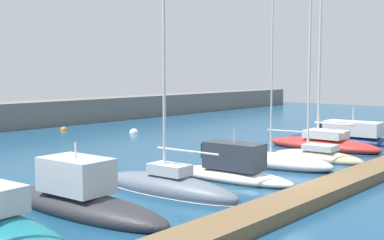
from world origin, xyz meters
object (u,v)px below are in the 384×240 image
(motorboat_charcoal_third, at_px, (81,199))
(mooring_buoy_white, at_px, (134,133))
(motorboat_navy_ninth, at_px, (348,137))
(sailboat_red_eighth, at_px, (324,142))
(sailboat_sand_seventh, at_px, (317,155))
(sailboat_white_sixth, at_px, (275,161))
(motorboat_ivory_fifth, at_px, (231,170))
(mooring_buoy_orange, at_px, (64,130))
(sailboat_slate_fourth, at_px, (168,185))

(motorboat_charcoal_third, relative_size, mooring_buoy_white, 10.74)
(mooring_buoy_white, bearing_deg, motorboat_navy_ninth, -68.12)
(sailboat_red_eighth, distance_m, motorboat_navy_ninth, 4.45)
(motorboat_charcoal_third, height_order, sailboat_sand_seventh, sailboat_sand_seventh)
(sailboat_white_sixth, height_order, mooring_buoy_white, sailboat_white_sixth)
(motorboat_ivory_fifth, relative_size, sailboat_white_sixth, 0.46)
(mooring_buoy_orange, bearing_deg, sailboat_slate_fourth, -115.67)
(motorboat_navy_ninth, xyz_separation_m, mooring_buoy_white, (-6.89, 17.15, -0.45))
(mooring_buoy_white, height_order, mooring_buoy_orange, mooring_buoy_white)
(sailboat_sand_seventh, bearing_deg, motorboat_charcoal_third, 82.05)
(motorboat_navy_ninth, height_order, mooring_buoy_white, motorboat_navy_ninth)
(motorboat_ivory_fifth, distance_m, sailboat_red_eighth, 12.89)
(mooring_buoy_white, bearing_deg, mooring_buoy_orange, 112.16)
(motorboat_charcoal_third, height_order, sailboat_red_eighth, sailboat_red_eighth)
(sailboat_white_sixth, height_order, mooring_buoy_orange, sailboat_white_sixth)
(sailboat_sand_seventh, distance_m, mooring_buoy_white, 19.14)
(motorboat_charcoal_third, xyz_separation_m, mooring_buoy_orange, (16.51, 24.26, -0.54))
(sailboat_sand_seventh, distance_m, mooring_buoy_orange, 25.78)
(sailboat_red_eighth, height_order, motorboat_navy_ninth, sailboat_red_eighth)
(sailboat_white_sixth, bearing_deg, sailboat_sand_seventh, -107.88)
(sailboat_slate_fourth, bearing_deg, mooring_buoy_white, -42.09)
(sailboat_slate_fourth, bearing_deg, sailboat_sand_seventh, -97.93)
(sailboat_white_sixth, height_order, sailboat_sand_seventh, sailboat_white_sixth)
(motorboat_charcoal_third, bearing_deg, mooring_buoy_white, -50.50)
(sailboat_sand_seventh, relative_size, motorboat_navy_ninth, 1.31)
(sailboat_red_eighth, height_order, mooring_buoy_orange, sailboat_red_eighth)
(sailboat_sand_seventh, bearing_deg, motorboat_navy_ninth, -80.99)
(motorboat_ivory_fifth, bearing_deg, mooring_buoy_white, -32.94)
(motorboat_ivory_fifth, bearing_deg, sailboat_red_eighth, -88.26)
(mooring_buoy_white, bearing_deg, sailboat_red_eighth, -81.97)
(sailboat_slate_fourth, distance_m, sailboat_red_eighth, 17.05)
(motorboat_navy_ninth, bearing_deg, mooring_buoy_white, 17.37)
(motorboat_ivory_fifth, relative_size, motorboat_navy_ninth, 0.74)
(sailboat_sand_seventh, xyz_separation_m, mooring_buoy_white, (2.01, 19.03, -0.28))
(sailboat_slate_fourth, height_order, sailboat_white_sixth, sailboat_slate_fourth)
(motorboat_ivory_fifth, bearing_deg, sailboat_sand_seventh, -97.48)
(sailboat_slate_fourth, distance_m, sailboat_sand_seventh, 12.64)
(sailboat_sand_seventh, height_order, mooring_buoy_orange, sailboat_sand_seventh)
(motorboat_charcoal_third, xyz_separation_m, motorboat_ivory_fifth, (8.85, -0.93, 0.00))
(sailboat_slate_fourth, bearing_deg, motorboat_ivory_fifth, -99.99)
(sailboat_slate_fourth, distance_m, mooring_buoy_white, 23.13)
(sailboat_slate_fourth, xyz_separation_m, mooring_buoy_white, (14.60, 17.93, -0.35))
(sailboat_slate_fourth, xyz_separation_m, sailboat_sand_seventh, (12.59, -1.10, -0.07))
(sailboat_slate_fourth, relative_size, sailboat_sand_seventh, 1.35)
(sailboat_slate_fourth, bearing_deg, motorboat_navy_ninth, -90.85)
(motorboat_charcoal_third, distance_m, mooring_buoy_orange, 29.35)
(sailboat_sand_seventh, xyz_separation_m, sailboat_red_eighth, (4.45, 1.76, 0.23))
(sailboat_slate_fourth, height_order, mooring_buoy_orange, sailboat_slate_fourth)
(sailboat_slate_fourth, height_order, sailboat_sand_seventh, sailboat_slate_fourth)
(motorboat_ivory_fifth, distance_m, mooring_buoy_white, 21.19)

